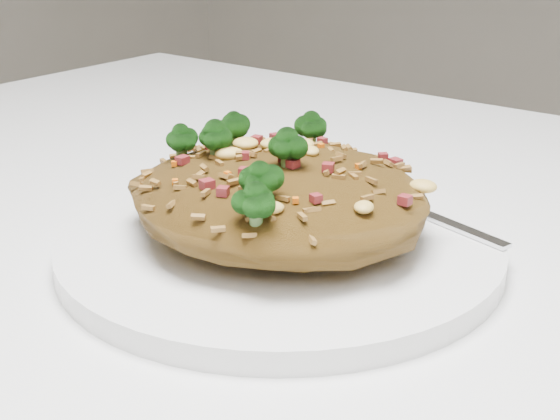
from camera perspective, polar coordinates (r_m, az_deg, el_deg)
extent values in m
cube|color=white|center=(0.49, 6.97, -5.49)|extent=(1.20, 0.80, 0.04)
cylinder|color=brown|center=(1.20, -7.83, -8.32)|extent=(0.06, 0.06, 0.71)
cylinder|color=white|center=(0.48, 0.00, -2.46)|extent=(0.27, 0.27, 0.01)
ellipsoid|color=brown|center=(0.46, 0.00, 0.97)|extent=(0.18, 0.17, 0.05)
ellipsoid|color=#0B3707|center=(0.39, -1.77, 0.65)|extent=(0.02, 0.02, 0.02)
ellipsoid|color=#0B3707|center=(0.40, -1.50, 2.26)|extent=(0.02, 0.02, 0.02)
ellipsoid|color=#0B3707|center=(0.52, 2.30, 6.17)|extent=(0.02, 0.02, 0.02)
ellipsoid|color=#0B3707|center=(0.49, -7.26, 5.22)|extent=(0.02, 0.02, 0.02)
ellipsoid|color=#0B3707|center=(0.50, -3.40, 6.18)|extent=(0.02, 0.02, 0.02)
ellipsoid|color=#0B3707|center=(0.47, -4.76, 5.38)|extent=(0.02, 0.02, 0.02)
ellipsoid|color=#0B3707|center=(0.44, 0.53, 4.76)|extent=(0.02, 0.02, 0.02)
cube|color=silver|center=(0.49, 13.16, -1.35)|extent=(0.10, 0.03, 0.00)
cube|color=silver|center=(0.55, 5.49, 1.79)|extent=(0.04, 0.03, 0.00)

